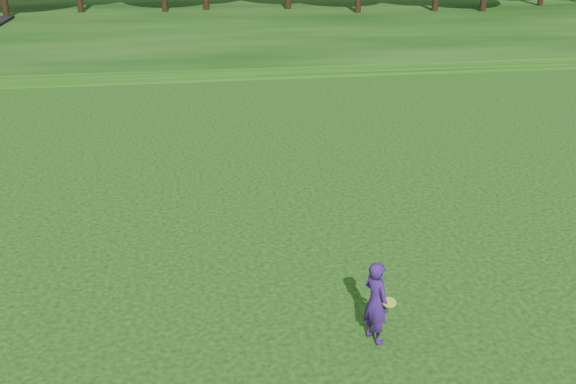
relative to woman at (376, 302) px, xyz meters
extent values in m
plane|color=#0D3C0B|center=(-3.23, 1.45, -0.80)|extent=(140.00, 140.00, 0.00)
cube|color=#0D3C0B|center=(-3.23, 35.45, -0.50)|extent=(130.00, 30.00, 0.60)
cube|color=gray|center=(-3.23, 21.45, -0.78)|extent=(130.00, 1.60, 0.04)
imported|color=#3D1A77|center=(0.00, 0.00, 0.00)|extent=(0.59, 0.69, 1.61)
cylinder|color=#C2FF28|center=(0.19, -0.16, 0.08)|extent=(0.26, 0.26, 0.07)
camera|label=1|loc=(-2.97, -9.40, 6.32)|focal=40.00mm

